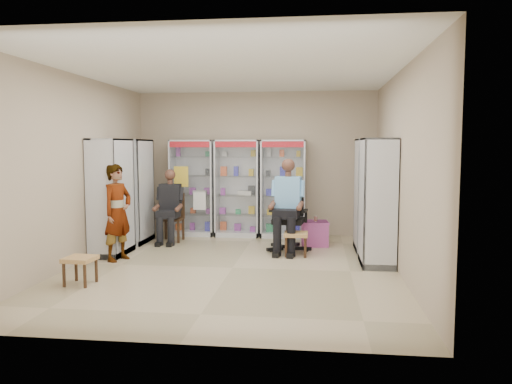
# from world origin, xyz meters

# --- Properties ---
(floor) EXTENTS (6.00, 6.00, 0.00)m
(floor) POSITION_xyz_m (0.00, 0.00, 0.00)
(floor) COLOR tan
(floor) RESTS_ON ground
(room_shell) EXTENTS (5.02, 6.02, 3.01)m
(room_shell) POSITION_xyz_m (0.00, 0.00, 1.97)
(room_shell) COLOR tan
(room_shell) RESTS_ON ground
(cabinet_back_left) EXTENTS (0.90, 0.50, 2.00)m
(cabinet_back_left) POSITION_xyz_m (-1.30, 2.73, 1.00)
(cabinet_back_left) COLOR #ADB0B4
(cabinet_back_left) RESTS_ON floor
(cabinet_back_mid) EXTENTS (0.90, 0.50, 2.00)m
(cabinet_back_mid) POSITION_xyz_m (-0.35, 2.73, 1.00)
(cabinet_back_mid) COLOR #A8ACAF
(cabinet_back_mid) RESTS_ON floor
(cabinet_back_right) EXTENTS (0.90, 0.50, 2.00)m
(cabinet_back_right) POSITION_xyz_m (0.60, 2.73, 1.00)
(cabinet_back_right) COLOR #AFB1B7
(cabinet_back_right) RESTS_ON floor
(cabinet_right_far) EXTENTS (0.90, 0.50, 2.00)m
(cabinet_right_far) POSITION_xyz_m (2.23, 1.60, 1.00)
(cabinet_right_far) COLOR #AEB0B6
(cabinet_right_far) RESTS_ON floor
(cabinet_right_near) EXTENTS (0.90, 0.50, 2.00)m
(cabinet_right_near) POSITION_xyz_m (2.23, 0.50, 1.00)
(cabinet_right_near) COLOR #A0A3A6
(cabinet_right_near) RESTS_ON floor
(cabinet_left_far) EXTENTS (0.90, 0.50, 2.00)m
(cabinet_left_far) POSITION_xyz_m (-2.23, 1.80, 1.00)
(cabinet_left_far) COLOR #AAACB1
(cabinet_left_far) RESTS_ON floor
(cabinet_left_near) EXTENTS (0.90, 0.50, 2.00)m
(cabinet_left_near) POSITION_xyz_m (-2.23, 0.70, 1.00)
(cabinet_left_near) COLOR silver
(cabinet_left_near) RESTS_ON floor
(wooden_chair) EXTENTS (0.42, 0.42, 0.94)m
(wooden_chair) POSITION_xyz_m (-1.55, 2.00, 0.47)
(wooden_chair) COLOR black
(wooden_chair) RESTS_ON floor
(seated_customer) EXTENTS (0.44, 0.60, 1.34)m
(seated_customer) POSITION_xyz_m (-1.55, 1.95, 0.67)
(seated_customer) COLOR black
(seated_customer) RESTS_ON floor
(office_chair) EXTENTS (0.73, 0.73, 1.22)m
(office_chair) POSITION_xyz_m (0.78, 1.38, 0.61)
(office_chair) COLOR black
(office_chair) RESTS_ON floor
(seated_shopkeeper) EXTENTS (0.58, 0.76, 1.55)m
(seated_shopkeeper) POSITION_xyz_m (0.78, 1.33, 0.77)
(seated_shopkeeper) COLOR #6DACD8
(seated_shopkeeper) RESTS_ON floor
(pink_trunk) EXTENTS (0.52, 0.51, 0.46)m
(pink_trunk) POSITION_xyz_m (1.25, 1.91, 0.23)
(pink_trunk) COLOR #A34180
(pink_trunk) RESTS_ON floor
(tea_glass) EXTENTS (0.07, 0.07, 0.11)m
(tea_glass) POSITION_xyz_m (1.27, 1.90, 0.51)
(tea_glass) COLOR #5E1308
(tea_glass) RESTS_ON pink_trunk
(woven_stool_a) EXTENTS (0.41, 0.41, 0.40)m
(woven_stool_a) POSITION_xyz_m (0.94, 0.99, 0.20)
(woven_stool_a) COLOR olive
(woven_stool_a) RESTS_ON floor
(woven_stool_b) EXTENTS (0.40, 0.40, 0.38)m
(woven_stool_b) POSITION_xyz_m (-1.90, -1.15, 0.19)
(woven_stool_b) COLOR #B18F4A
(woven_stool_b) RESTS_ON floor
(standing_man) EXTENTS (0.56, 0.68, 1.59)m
(standing_man) POSITION_xyz_m (-1.95, 0.29, 0.79)
(standing_man) COLOR gray
(standing_man) RESTS_ON floor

